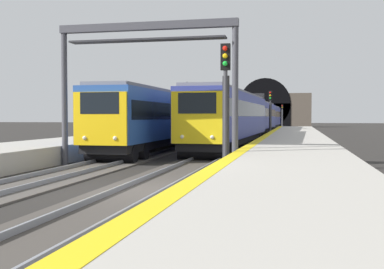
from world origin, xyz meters
name	(u,v)px	position (x,y,z in m)	size (l,w,h in m)	color
ground_plane	(143,193)	(0.00, 0.00, 0.00)	(320.00, 320.00, 0.00)	#282623
platform_right	(290,182)	(0.00, -4.37, 0.45)	(112.00, 4.56, 0.91)	#ADA89E
platform_right_edge_strip	(219,165)	(0.00, -2.34, 0.91)	(112.00, 0.50, 0.01)	yellow
track_main_line	(143,191)	(0.00, 0.00, 0.04)	(160.00, 3.02, 0.21)	#423D38
track_adjacent_line	(14,187)	(0.00, 4.42, 0.04)	(160.00, 3.11, 0.21)	#4C4742
train_main_approaching	(256,116)	(41.28, 0.00, 2.32)	(64.03, 3.43, 4.96)	navy
train_adjacent_platform	(195,117)	(28.40, 4.42, 2.28)	(42.89, 2.82, 4.90)	#264C99
railway_signal_near	(225,96)	(5.15, -1.76, 3.16)	(0.39, 0.38, 5.22)	#38383D
railway_signal_mid	(270,109)	(38.32, -1.76, 3.09)	(0.39, 0.38, 5.09)	#38383D
railway_signal_far	(282,114)	(82.49, -1.76, 2.75)	(0.39, 0.38, 4.65)	#4C4C54
overhead_signal_gantry	(146,58)	(7.17, 2.21, 5.02)	(0.70, 8.48, 6.62)	#3F3F47
tunnel_portal	(265,110)	(92.07, 2.21, 3.71)	(2.90, 19.72, 11.04)	#51473D
catenary_mast_near	(187,106)	(55.54, 11.44, 3.85)	(0.22, 2.03, 7.50)	#595B60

